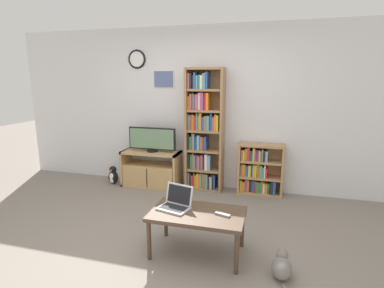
{
  "coord_description": "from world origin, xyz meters",
  "views": [
    {
      "loc": [
        1.18,
        -2.72,
        1.78
      ],
      "look_at": [
        0.12,
        1.1,
        0.91
      ],
      "focal_mm": 28.0,
      "sensor_mm": 36.0,
      "label": 1
    }
  ],
  "objects_px": {
    "bookshelf_short": "(258,170)",
    "television": "(152,139)",
    "coffee_table": "(197,217)",
    "penguin_figurine": "(113,176)",
    "tv_stand": "(151,169)",
    "laptop": "(176,203)",
    "bookshelf_tall": "(203,132)",
    "cat": "(282,266)",
    "remote_near_laptop": "(222,214)"
  },
  "relations": [
    {
      "from": "coffee_table",
      "to": "bookshelf_tall",
      "type": "bearing_deg",
      "value": 101.67
    },
    {
      "from": "television",
      "to": "coffee_table",
      "type": "xyz_separation_m",
      "value": [
        1.22,
        -1.74,
        -0.4
      ]
    },
    {
      "from": "bookshelf_short",
      "to": "coffee_table",
      "type": "xyz_separation_m",
      "value": [
        -0.5,
        -1.86,
        0.03
      ]
    },
    {
      "from": "tv_stand",
      "to": "penguin_figurine",
      "type": "xyz_separation_m",
      "value": [
        -0.67,
        -0.09,
        -0.16
      ]
    },
    {
      "from": "coffee_table",
      "to": "penguin_figurine",
      "type": "distance_m",
      "value": 2.55
    },
    {
      "from": "bookshelf_tall",
      "to": "bookshelf_short",
      "type": "distance_m",
      "value": 1.05
    },
    {
      "from": "television",
      "to": "laptop",
      "type": "bearing_deg",
      "value": -60.15
    },
    {
      "from": "tv_stand",
      "to": "television",
      "type": "relative_size",
      "value": 1.21
    },
    {
      "from": "bookshelf_short",
      "to": "television",
      "type": "bearing_deg",
      "value": -176.01
    },
    {
      "from": "bookshelf_short",
      "to": "coffee_table",
      "type": "bearing_deg",
      "value": -105.13
    },
    {
      "from": "penguin_figurine",
      "to": "television",
      "type": "bearing_deg",
      "value": 7.52
    },
    {
      "from": "coffee_table",
      "to": "remote_near_laptop",
      "type": "distance_m",
      "value": 0.26
    },
    {
      "from": "television",
      "to": "remote_near_laptop",
      "type": "height_order",
      "value": "television"
    },
    {
      "from": "television",
      "to": "bookshelf_short",
      "type": "height_order",
      "value": "television"
    },
    {
      "from": "bookshelf_short",
      "to": "remote_near_laptop",
      "type": "distance_m",
      "value": 1.89
    },
    {
      "from": "remote_near_laptop",
      "to": "penguin_figurine",
      "type": "height_order",
      "value": "remote_near_laptop"
    },
    {
      "from": "laptop",
      "to": "remote_near_laptop",
      "type": "height_order",
      "value": "laptop"
    },
    {
      "from": "bookshelf_short",
      "to": "penguin_figurine",
      "type": "xyz_separation_m",
      "value": [
        -2.43,
        -0.21,
        -0.23
      ]
    },
    {
      "from": "television",
      "to": "cat",
      "type": "bearing_deg",
      "value": -42.93
    },
    {
      "from": "coffee_table",
      "to": "bookshelf_short",
      "type": "bearing_deg",
      "value": 74.87
    },
    {
      "from": "coffee_table",
      "to": "remote_near_laptop",
      "type": "relative_size",
      "value": 5.75
    },
    {
      "from": "bookshelf_tall",
      "to": "cat",
      "type": "relative_size",
      "value": 4.2
    },
    {
      "from": "coffee_table",
      "to": "laptop",
      "type": "bearing_deg",
      "value": 170.2
    },
    {
      "from": "laptop",
      "to": "penguin_figurine",
      "type": "height_order",
      "value": "laptop"
    },
    {
      "from": "bookshelf_short",
      "to": "cat",
      "type": "distance_m",
      "value": 2.08
    },
    {
      "from": "tv_stand",
      "to": "coffee_table",
      "type": "relative_size",
      "value": 1.01
    },
    {
      "from": "television",
      "to": "bookshelf_tall",
      "type": "xyz_separation_m",
      "value": [
        0.84,
        0.1,
        0.14
      ]
    },
    {
      "from": "remote_near_laptop",
      "to": "penguin_figurine",
      "type": "bearing_deg",
      "value": -109.61
    },
    {
      "from": "laptop",
      "to": "remote_near_laptop",
      "type": "xyz_separation_m",
      "value": [
        0.5,
        -0.05,
        -0.05
      ]
    },
    {
      "from": "laptop",
      "to": "cat",
      "type": "xyz_separation_m",
      "value": [
        1.08,
        -0.22,
        -0.41
      ]
    },
    {
      "from": "bookshelf_short",
      "to": "remote_near_laptop",
      "type": "xyz_separation_m",
      "value": [
        -0.25,
        -1.87,
        0.08
      ]
    },
    {
      "from": "tv_stand",
      "to": "laptop",
      "type": "distance_m",
      "value": 1.99
    },
    {
      "from": "tv_stand",
      "to": "penguin_figurine",
      "type": "height_order",
      "value": "tv_stand"
    },
    {
      "from": "television",
      "to": "bookshelf_short",
      "type": "distance_m",
      "value": 1.78
    },
    {
      "from": "tv_stand",
      "to": "bookshelf_short",
      "type": "relative_size",
      "value": 1.21
    },
    {
      "from": "tv_stand",
      "to": "cat",
      "type": "xyz_separation_m",
      "value": [
        2.09,
        -1.92,
        -0.2
      ]
    },
    {
      "from": "cat",
      "to": "coffee_table",
      "type": "bearing_deg",
      "value": 167.99
    },
    {
      "from": "bookshelf_tall",
      "to": "remote_near_laptop",
      "type": "relative_size",
      "value": 11.77
    },
    {
      "from": "laptop",
      "to": "cat",
      "type": "relative_size",
      "value": 0.79
    },
    {
      "from": "laptop",
      "to": "tv_stand",
      "type": "bearing_deg",
      "value": 135.47
    },
    {
      "from": "tv_stand",
      "to": "remote_near_laptop",
      "type": "distance_m",
      "value": 2.31
    },
    {
      "from": "cat",
      "to": "bookshelf_tall",
      "type": "bearing_deg",
      "value": 120.82
    },
    {
      "from": "tv_stand",
      "to": "bookshelf_short",
      "type": "distance_m",
      "value": 1.76
    },
    {
      "from": "tv_stand",
      "to": "television",
      "type": "distance_m",
      "value": 0.5
    },
    {
      "from": "tv_stand",
      "to": "bookshelf_tall",
      "type": "xyz_separation_m",
      "value": [
        0.87,
        0.1,
        0.64
      ]
    },
    {
      "from": "laptop",
      "to": "remote_near_laptop",
      "type": "bearing_deg",
      "value": 9.53
    },
    {
      "from": "tv_stand",
      "to": "laptop",
      "type": "xyz_separation_m",
      "value": [
        1.01,
        -1.7,
        0.21
      ]
    },
    {
      "from": "coffee_table",
      "to": "penguin_figurine",
      "type": "relative_size",
      "value": 3.0
    },
    {
      "from": "bookshelf_tall",
      "to": "laptop",
      "type": "relative_size",
      "value": 5.32
    },
    {
      "from": "laptop",
      "to": "cat",
      "type": "height_order",
      "value": "laptop"
    }
  ]
}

